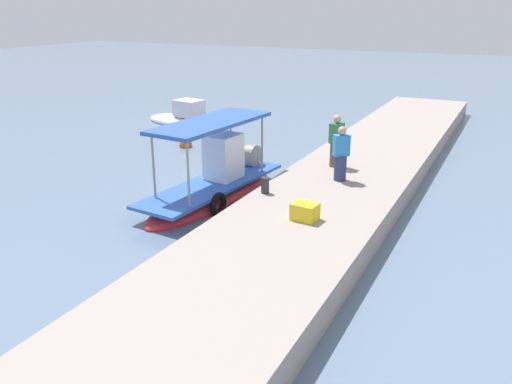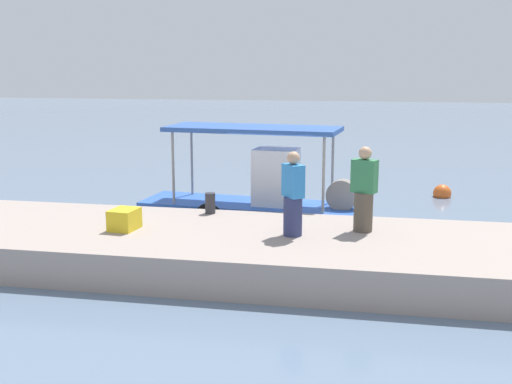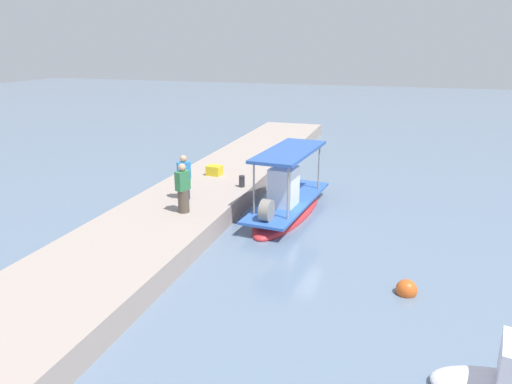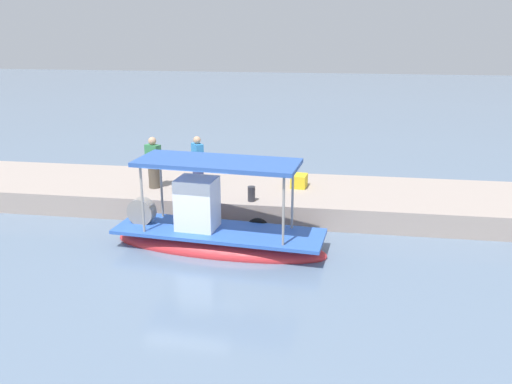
{
  "view_description": "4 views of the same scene",
  "coord_description": "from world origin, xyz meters",
  "px_view_note": "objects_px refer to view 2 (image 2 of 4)",
  "views": [
    {
      "loc": [
        -14.59,
        -8.69,
        5.98
      ],
      "look_at": [
        -1.32,
        -2.05,
        0.73
      ],
      "focal_mm": 37.08,
      "sensor_mm": 36.0,
      "label": 1
    },
    {
      "loc": [
        2.54,
        -16.43,
        4.16
      ],
      "look_at": [
        -0.29,
        -2.1,
        1.25
      ],
      "focal_mm": 44.66,
      "sensor_mm": 36.0,
      "label": 2
    },
    {
      "loc": [
        16.91,
        3.99,
        6.58
      ],
      "look_at": [
        -0.36,
        -1.43,
        0.9
      ],
      "focal_mm": 33.74,
      "sensor_mm": 36.0,
      "label": 3
    },
    {
      "loc": [
        -4.0,
        13.71,
        6.14
      ],
      "look_at": [
        -1.46,
        -2.45,
        1.03
      ],
      "focal_mm": 37.51,
      "sensor_mm": 36.0,
      "label": 4
    }
  ],
  "objects_px": {
    "cargo_crate": "(124,219)",
    "fisherman_by_crate": "(364,193)",
    "fisherman_near_bollard": "(293,198)",
    "marker_buoy": "(442,193)",
    "mooring_bollard": "(210,203)",
    "main_fishing_boat": "(257,207)"
  },
  "relations": [
    {
      "from": "mooring_bollard",
      "to": "marker_buoy",
      "type": "relative_size",
      "value": 0.84
    },
    {
      "from": "main_fishing_boat",
      "to": "fisherman_by_crate",
      "type": "xyz_separation_m",
      "value": [
        2.86,
        -3.1,
        1.11
      ]
    },
    {
      "from": "main_fishing_boat",
      "to": "marker_buoy",
      "type": "relative_size",
      "value": 11.02
    },
    {
      "from": "main_fishing_boat",
      "to": "fisherman_by_crate",
      "type": "distance_m",
      "value": 4.36
    },
    {
      "from": "cargo_crate",
      "to": "marker_buoy",
      "type": "distance_m",
      "value": 11.25
    },
    {
      "from": "fisherman_near_bollard",
      "to": "marker_buoy",
      "type": "distance_m",
      "value": 9.23
    },
    {
      "from": "fisherman_by_crate",
      "to": "mooring_bollard",
      "type": "relative_size",
      "value": 3.68
    },
    {
      "from": "cargo_crate",
      "to": "fisherman_by_crate",
      "type": "bearing_deg",
      "value": 9.64
    },
    {
      "from": "cargo_crate",
      "to": "marker_buoy",
      "type": "relative_size",
      "value": 1.11
    },
    {
      "from": "main_fishing_boat",
      "to": "mooring_bollard",
      "type": "bearing_deg",
      "value": -108.2
    },
    {
      "from": "fisherman_near_bollard",
      "to": "main_fishing_boat",
      "type": "bearing_deg",
      "value": 111.47
    },
    {
      "from": "marker_buoy",
      "to": "main_fishing_boat",
      "type": "bearing_deg",
      "value": -138.2
    },
    {
      "from": "fisherman_near_bollard",
      "to": "mooring_bollard",
      "type": "relative_size",
      "value": 3.56
    },
    {
      "from": "main_fishing_boat",
      "to": "fisherman_by_crate",
      "type": "height_order",
      "value": "main_fishing_boat"
    },
    {
      "from": "cargo_crate",
      "to": "marker_buoy",
      "type": "bearing_deg",
      "value": 49.73
    },
    {
      "from": "main_fishing_boat",
      "to": "fisherman_by_crate",
      "type": "bearing_deg",
      "value": -47.34
    },
    {
      "from": "mooring_bollard",
      "to": "fisherman_near_bollard",
      "type": "bearing_deg",
      "value": -36.08
    },
    {
      "from": "mooring_bollard",
      "to": "marker_buoy",
      "type": "distance_m",
      "value": 8.99
    },
    {
      "from": "cargo_crate",
      "to": "main_fishing_boat",
      "type": "bearing_deg",
      "value": 62.09
    },
    {
      "from": "cargo_crate",
      "to": "fisherman_near_bollard",
      "type": "bearing_deg",
      "value": 3.55
    },
    {
      "from": "fisherman_near_bollard",
      "to": "cargo_crate",
      "type": "distance_m",
      "value": 3.61
    },
    {
      "from": "cargo_crate",
      "to": "marker_buoy",
      "type": "xyz_separation_m",
      "value": [
        7.25,
        8.56,
        -0.85
      ]
    }
  ]
}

